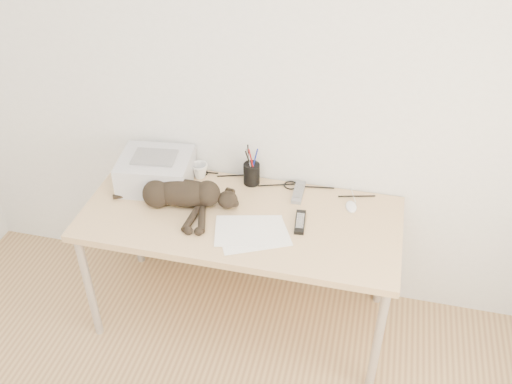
% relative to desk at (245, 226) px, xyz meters
% --- Properties ---
extents(wall_back, '(3.50, 0.00, 3.50)m').
position_rel_desk_xyz_m(wall_back, '(0.00, 0.27, 0.69)').
color(wall_back, white).
rests_on(wall_back, floor).
extents(desk, '(1.60, 0.70, 0.74)m').
position_rel_desk_xyz_m(desk, '(0.00, 0.00, 0.00)').
color(desk, '#E9C288').
rests_on(desk, floor).
extents(printer, '(0.41, 0.36, 0.18)m').
position_rel_desk_xyz_m(printer, '(-0.50, 0.08, 0.22)').
color(printer, silver).
rests_on(printer, desk).
extents(papers, '(0.41, 0.35, 0.01)m').
position_rel_desk_xyz_m(papers, '(0.09, -0.20, 0.14)').
color(papers, white).
rests_on(papers, desk).
extents(cat, '(0.67, 0.31, 0.15)m').
position_rel_desk_xyz_m(cat, '(-0.32, -0.07, 0.20)').
color(cat, black).
rests_on(cat, desk).
extents(mug, '(0.13, 0.13, 0.08)m').
position_rel_desk_xyz_m(mug, '(-0.30, 0.19, 0.17)').
color(mug, white).
rests_on(mug, desk).
extents(pen_cup, '(0.09, 0.09, 0.23)m').
position_rel_desk_xyz_m(pen_cup, '(-0.01, 0.20, 0.20)').
color(pen_cup, black).
rests_on(pen_cup, desk).
extents(remote_grey, '(0.06, 0.19, 0.02)m').
position_rel_desk_xyz_m(remote_grey, '(0.25, 0.16, 0.14)').
color(remote_grey, gray).
rests_on(remote_grey, desk).
extents(remote_black, '(0.06, 0.18, 0.02)m').
position_rel_desk_xyz_m(remote_black, '(0.30, -0.08, 0.14)').
color(remote_black, black).
rests_on(remote_black, desk).
extents(mouse, '(0.07, 0.11, 0.03)m').
position_rel_desk_xyz_m(mouse, '(0.53, 0.11, 0.15)').
color(mouse, white).
rests_on(mouse, desk).
extents(cable_tangle, '(1.36, 0.08, 0.01)m').
position_rel_desk_xyz_m(cable_tangle, '(0.00, 0.22, 0.14)').
color(cable_tangle, black).
rests_on(cable_tangle, desk).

